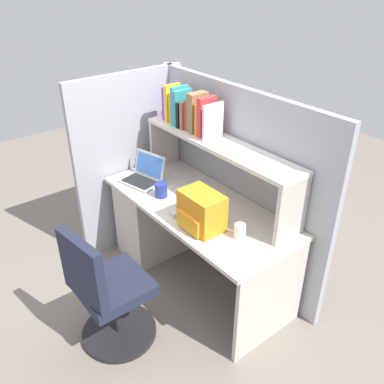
% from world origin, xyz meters
% --- Properties ---
extents(ground_plane, '(8.00, 8.00, 0.00)m').
position_xyz_m(ground_plane, '(0.00, 0.00, 0.00)').
color(ground_plane, slate).
extents(desk, '(1.60, 0.70, 0.73)m').
position_xyz_m(desk, '(-0.39, 0.00, 0.40)').
color(desk, beige).
rests_on(desk, ground_plane).
extents(cubicle_partition_rear, '(1.84, 0.05, 1.55)m').
position_xyz_m(cubicle_partition_rear, '(0.00, 0.38, 0.78)').
color(cubicle_partition_rear, '#9E9EA8').
rests_on(cubicle_partition_rear, ground_plane).
extents(cubicle_partition_left, '(0.05, 1.06, 1.55)m').
position_xyz_m(cubicle_partition_left, '(-0.85, -0.05, 0.78)').
color(cubicle_partition_left, '#9E9EA8').
rests_on(cubicle_partition_left, ground_plane).
extents(overhead_hutch, '(1.44, 0.28, 0.45)m').
position_xyz_m(overhead_hutch, '(0.00, 0.20, 1.08)').
color(overhead_hutch, '#BCB7AC').
rests_on(overhead_hutch, desk).
extents(reference_books_on_shelf, '(0.56, 0.19, 0.30)m').
position_xyz_m(reference_books_on_shelf, '(-0.34, 0.20, 1.31)').
color(reference_books_on_shelf, purple).
rests_on(reference_books_on_shelf, overhead_hutch).
extents(laptop, '(0.36, 0.32, 0.22)m').
position_xyz_m(laptop, '(-0.55, -0.12, 0.78)').
color(laptop, '#B7BABF').
rests_on(laptop, desk).
extents(backpack, '(0.30, 0.23, 0.26)m').
position_xyz_m(backpack, '(0.25, -0.17, 0.86)').
color(backpack, orange).
rests_on(backpack, desk).
extents(computer_mouse, '(0.07, 0.11, 0.03)m').
position_xyz_m(computer_mouse, '(0.03, -0.20, 0.75)').
color(computer_mouse, silver).
rests_on(computer_mouse, desk).
extents(paper_cup, '(0.08, 0.08, 0.10)m').
position_xyz_m(paper_cup, '(0.50, -0.05, 0.78)').
color(paper_cup, white).
rests_on(paper_cup, desk).
extents(snack_canister, '(0.10, 0.10, 0.11)m').
position_xyz_m(snack_canister, '(-0.26, -0.15, 0.79)').
color(snack_canister, navy).
rests_on(snack_canister, desk).
extents(office_chair, '(0.52, 0.52, 0.93)m').
position_xyz_m(office_chair, '(0.12, -0.85, 0.39)').
color(office_chair, black).
rests_on(office_chair, ground_plane).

